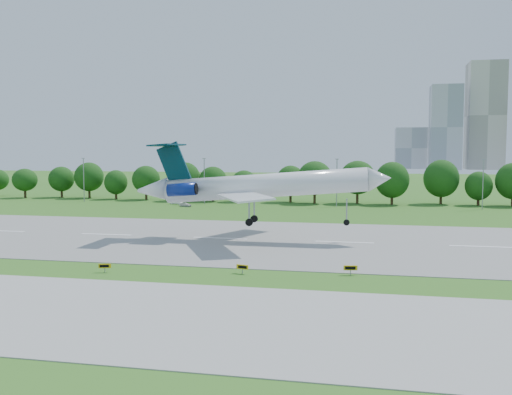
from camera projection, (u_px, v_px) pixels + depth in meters
name	position (u px, v px, depth m)	size (l,w,h in m)	color
ground	(164.00, 270.00, 67.96)	(600.00, 600.00, 0.00)	#2D6119
runway	(220.00, 238.00, 92.35)	(400.00, 45.00, 0.08)	gray
taxiway	(91.00, 312.00, 50.40)	(400.00, 23.00, 0.08)	#ADADA8
tree_line	(284.00, 180.00, 157.21)	(288.40, 8.40, 10.40)	#382314
light_poles	(269.00, 181.00, 147.95)	(175.90, 0.25, 12.19)	gray
skyline	(479.00, 129.00, 426.15)	(127.00, 52.00, 80.00)	#B2B2B7
airliner	(252.00, 185.00, 90.46)	(40.98, 29.79, 13.23)	white
taxi_sign_left	(105.00, 266.00, 66.74)	(1.43, 0.56, 1.01)	gray
taxi_sign_centre	(242.00, 267.00, 66.07)	(1.48, 0.54, 1.05)	gray
taxi_sign_right	(351.00, 268.00, 65.26)	(1.59, 0.45, 1.12)	gray
service_vehicle_a	(176.00, 202.00, 151.77)	(1.16, 3.32, 1.09)	silver
service_vehicle_b	(185.00, 205.00, 144.80)	(1.28, 3.18, 1.08)	silver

